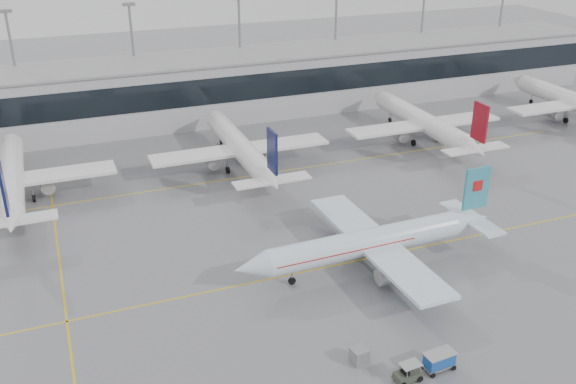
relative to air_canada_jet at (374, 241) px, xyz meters
name	(u,v)px	position (x,y,z in m)	size (l,w,h in m)	color
ground	(324,268)	(-5.84, 1.71, -3.37)	(320.00, 320.00, 0.00)	slate
taxi_line_main	(324,268)	(-5.84, 1.71, -3.36)	(120.00, 0.25, 0.01)	gold
taxi_line_north	(248,176)	(-5.84, 31.71, -3.36)	(120.00, 0.25, 0.01)	gold
taxi_line_cross	(59,255)	(-35.84, 16.71, -3.36)	(0.25, 60.00, 0.01)	gold
terminal	(197,89)	(-5.84, 63.71, 2.63)	(180.00, 15.00, 12.00)	#AAAAAE
terminal_glass	(207,92)	(-5.84, 56.16, 4.13)	(180.00, 0.20, 5.00)	black
terminal_roof	(196,59)	(-5.84, 63.71, 8.83)	(182.00, 16.00, 0.40)	gray
light_masts	(188,47)	(-5.84, 69.71, 9.98)	(156.40, 1.00, 22.60)	gray
air_canada_jet	(374,241)	(0.00, 0.00, 0.00)	(34.64, 27.17, 10.69)	silver
parked_jet_b	(11,178)	(-40.84, 35.40, 0.35)	(29.64, 36.96, 11.72)	white
parked_jet_c	(240,147)	(-5.84, 35.40, 0.35)	(29.64, 36.96, 11.72)	white
parked_jet_d	(424,122)	(29.16, 35.40, 0.35)	(29.64, 36.96, 11.72)	white
parked_jet_e	(575,102)	(64.16, 35.40, 0.35)	(29.64, 36.96, 11.72)	white
baggage_tug	(408,375)	(-6.71, -19.40, -2.72)	(3.81, 1.76, 1.83)	#353D30
baggage_cart	(439,360)	(-3.12, -19.11, -2.26)	(3.18, 1.94, 1.89)	gray
gse_unit	(359,356)	(-9.76, -15.45, -2.59)	(1.54, 1.43, 1.54)	gray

